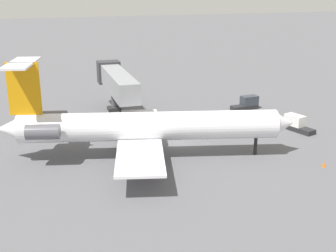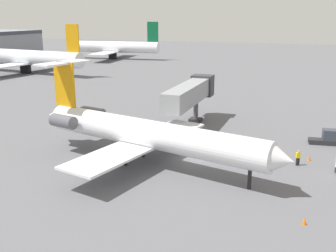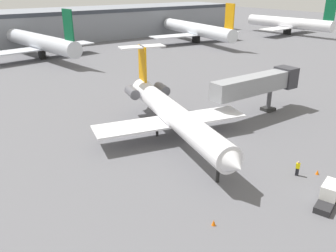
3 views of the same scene
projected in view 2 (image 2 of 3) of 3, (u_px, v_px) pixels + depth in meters
ground_plane at (194, 158)px, 44.39m from camera, size 400.00×400.00×0.10m
regional_jet at (143, 132)px, 41.86m from camera, size 20.69×30.49×10.20m
jet_bridge at (191, 93)px, 56.10m from camera, size 16.42×3.23×6.55m
ground_crew_marshaller at (298, 158)px, 41.92m from camera, size 0.40×0.47×1.69m
baggage_tug_trailing at (330, 138)px, 48.80m from camera, size 1.85×4.13×1.90m
traffic_cone_near at (309, 158)px, 43.48m from camera, size 0.36×0.36×0.55m
traffic_cone_mid at (304, 221)px, 30.11m from camera, size 0.36×0.36×0.55m
parked_airliner_east_mid at (25, 58)px, 108.66m from camera, size 32.99×38.87×13.45m
parked_airliner_east_end at (113, 47)px, 144.99m from camera, size 29.95×35.38×13.43m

